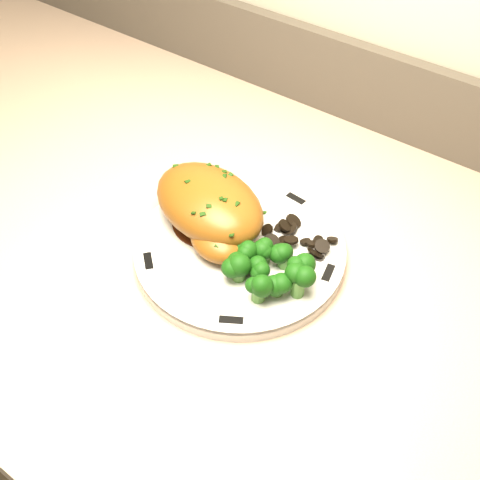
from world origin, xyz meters
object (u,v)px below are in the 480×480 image
Objects in this scene: plate at (240,251)px; broccoli_florets at (269,268)px; counter at (130,348)px; chicken_breast at (210,207)px.

broccoli_florets is (0.06, -0.02, 0.03)m from plate.
counter is 8.34× the size of plate.
plate is 0.06m from chicken_breast.
counter is at bearing 174.50° from broccoli_florets.
chicken_breast reaches higher than plate.
plate is at bearing 5.10° from chicken_breast.
plate is at bearing 157.74° from broccoli_florets.
chicken_breast reaches higher than broccoli_florets.
counter is 21.84× the size of broccoli_florets.
chicken_breast is (-0.05, 0.01, 0.04)m from plate.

